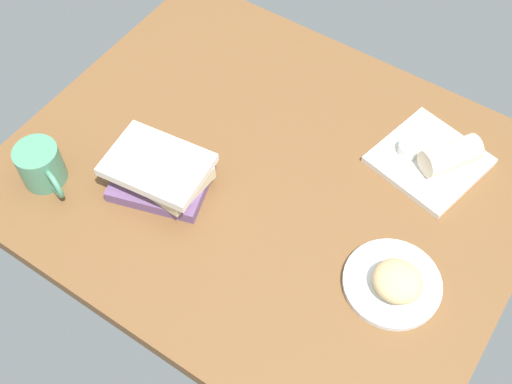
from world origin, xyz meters
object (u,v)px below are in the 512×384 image
book_stack (161,173)px  square_plate (429,160)px  round_plate (392,283)px  breakfast_wrap (451,155)px  scone_pastry (397,281)px  coffee_mug (41,165)px  sauce_cup (410,148)px

book_stack → square_plate: bearing=-140.6°
square_plate → round_plate: bearing=102.2°
round_plate → breakfast_wrap: 32.55cm
scone_pastry → square_plate: size_ratio=0.46×
breakfast_wrap → coffee_mug: bearing=68.7°
sauce_cup → book_stack: book_stack is taller
sauce_cup → coffee_mug: coffee_mug is taller
scone_pastry → coffee_mug: 77.35cm
square_plate → sauce_cup: (4.68, 0.90, 2.08)cm
sauce_cup → breakfast_wrap: breakfast_wrap is taller
scone_pastry → round_plate: bearing=-39.9°
round_plate → scone_pastry: size_ratio=1.97×
round_plate → square_plate: bearing=-77.8°
coffee_mug → round_plate: bearing=-165.8°
round_plate → scone_pastry: 3.45cm
breakfast_wrap → coffee_mug: (71.22, 51.00, 0.18)cm
scone_pastry → square_plate: (7.73, -32.21, -3.14)cm
round_plate → book_stack: bearing=6.5°
round_plate → coffee_mug: (74.29, 18.83, 4.09)cm
scone_pastry → coffee_mug: (75.20, 18.07, 0.85)cm
breakfast_wrap → square_plate: bearing=44.0°
sauce_cup → breakfast_wrap: size_ratio=0.40×
square_plate → book_stack: book_stack is taller
square_plate → coffee_mug: size_ratio=1.50×
sauce_cup → book_stack: 54.77cm
square_plate → coffee_mug: bearing=36.7°
round_plate → book_stack: (52.30, 5.96, 3.50)cm
round_plate → book_stack: 52.76cm
scone_pastry → coffee_mug: bearing=13.5°
scone_pastry → sauce_cup: scone_pastry is taller
sauce_cup → coffee_mug: size_ratio=0.37×
scone_pastry → breakfast_wrap: size_ratio=0.77×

